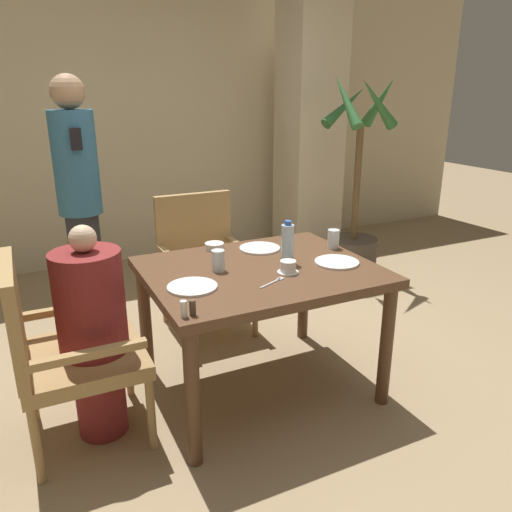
{
  "coord_description": "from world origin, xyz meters",
  "views": [
    {
      "loc": [
        -1.11,
        -2.24,
        1.65
      ],
      "look_at": [
        0.0,
        0.05,
        0.79
      ],
      "focal_mm": 35.0,
      "sensor_mm": 36.0,
      "label": 1
    }
  ],
  "objects_px": {
    "potted_palm": "(354,223)",
    "water_bottle": "(288,244)",
    "diner_in_left_chair": "(93,332)",
    "plate_dessert_center": "(260,248)",
    "bowl_small": "(214,246)",
    "standing_host": "(79,197)",
    "plate_main_left": "(192,287)",
    "glass_tall_mid": "(333,239)",
    "plate_main_right": "(337,262)",
    "teacup_with_saucer": "(288,267)",
    "chair_left_side": "(61,347)",
    "chair_far_side": "(203,258)",
    "glass_tall_near": "(218,261)"
  },
  "relations": [
    {
      "from": "chair_far_side",
      "to": "plate_dessert_center",
      "type": "distance_m",
      "value": 0.68
    },
    {
      "from": "diner_in_left_chair",
      "to": "potted_palm",
      "type": "relative_size",
      "value": 0.61
    },
    {
      "from": "plate_dessert_center",
      "to": "bowl_small",
      "type": "distance_m",
      "value": 0.27
    },
    {
      "from": "potted_palm",
      "to": "plate_main_left",
      "type": "xyz_separation_m",
      "value": [
        -1.97,
        -1.36,
        0.24
      ]
    },
    {
      "from": "plate_main_right",
      "to": "glass_tall_mid",
      "type": "bearing_deg",
      "value": 60.25
    },
    {
      "from": "glass_tall_mid",
      "to": "chair_left_side",
      "type": "bearing_deg",
      "value": -175.76
    },
    {
      "from": "teacup_with_saucer",
      "to": "chair_left_side",
      "type": "bearing_deg",
      "value": 172.99
    },
    {
      "from": "standing_host",
      "to": "bowl_small",
      "type": "bearing_deg",
      "value": -56.05
    },
    {
      "from": "chair_left_side",
      "to": "glass_tall_near",
      "type": "bearing_deg",
      "value": 3.53
    },
    {
      "from": "diner_in_left_chair",
      "to": "glass_tall_mid",
      "type": "relative_size",
      "value": 9.51
    },
    {
      "from": "chair_far_side",
      "to": "potted_palm",
      "type": "bearing_deg",
      "value": 12.23
    },
    {
      "from": "chair_left_side",
      "to": "plate_main_left",
      "type": "relative_size",
      "value": 3.87
    },
    {
      "from": "plate_main_left",
      "to": "water_bottle",
      "type": "height_order",
      "value": "water_bottle"
    },
    {
      "from": "plate_main_right",
      "to": "teacup_with_saucer",
      "type": "relative_size",
      "value": 2.19
    },
    {
      "from": "diner_in_left_chair",
      "to": "glass_tall_mid",
      "type": "height_order",
      "value": "diner_in_left_chair"
    },
    {
      "from": "bowl_small",
      "to": "glass_tall_mid",
      "type": "xyz_separation_m",
      "value": [
        0.65,
        -0.29,
        0.04
      ]
    },
    {
      "from": "standing_host",
      "to": "glass_tall_mid",
      "type": "distance_m",
      "value": 1.77
    },
    {
      "from": "diner_in_left_chair",
      "to": "plate_main_right",
      "type": "xyz_separation_m",
      "value": [
        1.29,
        -0.12,
        0.19
      ]
    },
    {
      "from": "chair_left_side",
      "to": "plate_main_right",
      "type": "relative_size",
      "value": 3.87
    },
    {
      "from": "bowl_small",
      "to": "water_bottle",
      "type": "height_order",
      "value": "water_bottle"
    },
    {
      "from": "plate_dessert_center",
      "to": "glass_tall_mid",
      "type": "xyz_separation_m",
      "value": [
        0.41,
        -0.17,
        0.05
      ]
    },
    {
      "from": "plate_dessert_center",
      "to": "teacup_with_saucer",
      "type": "distance_m",
      "value": 0.43
    },
    {
      "from": "standing_host",
      "to": "plate_main_left",
      "type": "height_order",
      "value": "standing_host"
    },
    {
      "from": "diner_in_left_chair",
      "to": "potted_palm",
      "type": "xyz_separation_m",
      "value": [
        2.43,
        1.25,
        -0.05
      ]
    },
    {
      "from": "chair_left_side",
      "to": "glass_tall_near",
      "type": "height_order",
      "value": "chair_left_side"
    },
    {
      "from": "standing_host",
      "to": "water_bottle",
      "type": "relative_size",
      "value": 7.26
    },
    {
      "from": "plate_main_left",
      "to": "plate_dessert_center",
      "type": "xyz_separation_m",
      "value": [
        0.56,
        0.4,
        0.0
      ]
    },
    {
      "from": "water_bottle",
      "to": "standing_host",
      "type": "bearing_deg",
      "value": 123.8
    },
    {
      "from": "chair_left_side",
      "to": "plate_dessert_center",
      "type": "distance_m",
      "value": 1.22
    },
    {
      "from": "plate_dessert_center",
      "to": "potted_palm",
      "type": "bearing_deg",
      "value": 34.23
    },
    {
      "from": "chair_far_side",
      "to": "water_bottle",
      "type": "bearing_deg",
      "value": -79.67
    },
    {
      "from": "chair_far_side",
      "to": "plate_dessert_center",
      "type": "relative_size",
      "value": 3.87
    },
    {
      "from": "potted_palm",
      "to": "plate_main_left",
      "type": "height_order",
      "value": "potted_palm"
    },
    {
      "from": "plate_main_left",
      "to": "glass_tall_mid",
      "type": "relative_size",
      "value": 2.14
    },
    {
      "from": "diner_in_left_chair",
      "to": "glass_tall_mid",
      "type": "distance_m",
      "value": 1.45
    },
    {
      "from": "diner_in_left_chair",
      "to": "plate_dessert_center",
      "type": "relative_size",
      "value": 4.43
    },
    {
      "from": "bowl_small",
      "to": "glass_tall_near",
      "type": "xyz_separation_m",
      "value": [
        -0.12,
        -0.36,
        0.04
      ]
    },
    {
      "from": "plate_main_right",
      "to": "chair_left_side",
      "type": "bearing_deg",
      "value": 175.17
    },
    {
      "from": "potted_palm",
      "to": "plate_main_left",
      "type": "relative_size",
      "value": 7.33
    },
    {
      "from": "standing_host",
      "to": "water_bottle",
      "type": "xyz_separation_m",
      "value": [
        0.9,
        -1.34,
        -0.09
      ]
    },
    {
      "from": "plate_main_right",
      "to": "teacup_with_saucer",
      "type": "height_order",
      "value": "teacup_with_saucer"
    },
    {
      "from": "potted_palm",
      "to": "water_bottle",
      "type": "distance_m",
      "value": 1.9
    },
    {
      "from": "chair_far_side",
      "to": "plate_main_left",
      "type": "height_order",
      "value": "chair_far_side"
    },
    {
      "from": "plate_main_left",
      "to": "teacup_with_saucer",
      "type": "distance_m",
      "value": 0.51
    },
    {
      "from": "water_bottle",
      "to": "glass_tall_mid",
      "type": "xyz_separation_m",
      "value": [
        0.38,
        0.12,
        -0.05
      ]
    },
    {
      "from": "chair_far_side",
      "to": "teacup_with_saucer",
      "type": "relative_size",
      "value": 8.47
    },
    {
      "from": "water_bottle",
      "to": "glass_tall_mid",
      "type": "height_order",
      "value": "water_bottle"
    },
    {
      "from": "potted_palm",
      "to": "plate_dessert_center",
      "type": "height_order",
      "value": "potted_palm"
    },
    {
      "from": "diner_in_left_chair",
      "to": "plate_main_right",
      "type": "bearing_deg",
      "value": -5.38
    },
    {
      "from": "standing_host",
      "to": "bowl_small",
      "type": "xyz_separation_m",
      "value": [
        0.63,
        -0.93,
        -0.18
      ]
    }
  ]
}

